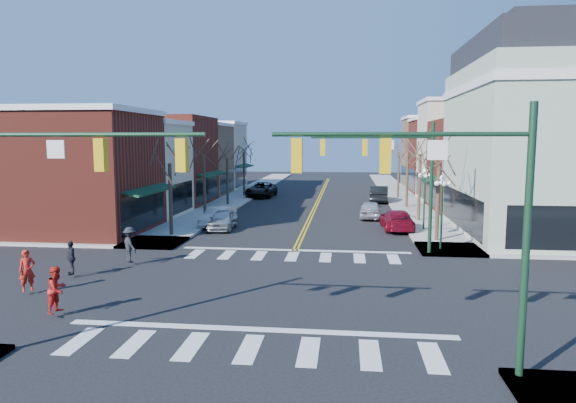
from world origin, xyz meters
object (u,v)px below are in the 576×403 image
(lamppost_midblock, at_px, (425,188))
(car_left_far, at_px, (262,190))
(car_left_mid, at_px, (218,217))
(car_right_near, at_px, (397,220))
(lamppost_corner, at_px, (442,199))
(pedestrian_red_a, at_px, (27,270))
(car_right_mid, at_px, (370,210))
(victorian_corner, at_px, (559,134))
(pedestrian_red_b, at_px, (57,289))
(car_right_far, at_px, (379,194))
(pedestrian_dark_b, at_px, (130,245))
(car_left_near, at_px, (223,220))
(pedestrian_dark_a, at_px, (71,258))

(lamppost_midblock, distance_m, car_left_far, 24.67)
(car_left_mid, height_order, car_right_near, car_right_near)
(lamppost_corner, xyz_separation_m, pedestrian_red_a, (-18.17, -10.30, -1.96))
(car_right_near, bearing_deg, car_right_mid, -75.80)
(victorian_corner, distance_m, pedestrian_red_b, 30.75)
(car_right_far, bearing_deg, lamppost_midblock, 101.30)
(car_right_far, relative_size, pedestrian_red_a, 2.96)
(lamppost_midblock, relative_size, car_right_mid, 1.03)
(car_left_far, xyz_separation_m, pedestrian_red_a, (-3.57, -36.57, 0.18))
(pedestrian_red_b, bearing_deg, lamppost_midblock, -31.13)
(lamppost_corner, relative_size, pedestrian_dark_b, 2.41)
(lamppost_midblock, distance_m, pedestrian_dark_b, 19.93)
(car_left_mid, relative_size, car_right_far, 0.85)
(car_left_near, relative_size, car_left_mid, 0.96)
(victorian_corner, bearing_deg, lamppost_corner, -144.14)
(lamppost_midblock, height_order, pedestrian_red_a, lamppost_midblock)
(car_left_near, relative_size, pedestrian_red_a, 2.40)
(car_left_far, bearing_deg, victorian_corner, -39.18)
(pedestrian_dark_b, bearing_deg, car_right_far, -71.97)
(pedestrian_red_a, relative_size, pedestrian_dark_b, 0.94)
(pedestrian_red_a, bearing_deg, car_right_near, 3.39)
(victorian_corner, relative_size, pedestrian_dark_a, 9.19)
(lamppost_corner, bearing_deg, car_left_mid, 155.07)
(lamppost_midblock, relative_size, car_left_near, 1.07)
(lamppost_corner, bearing_deg, car_left_far, 119.06)
(car_left_mid, bearing_deg, pedestrian_red_b, -86.20)
(car_right_near, height_order, pedestrian_red_b, pedestrian_red_b)
(pedestrian_dark_a, bearing_deg, car_right_far, 117.21)
(car_right_mid, height_order, pedestrian_red_a, pedestrian_red_a)
(car_right_mid, relative_size, pedestrian_red_b, 2.51)
(victorian_corner, bearing_deg, pedestrian_red_b, -141.94)
(lamppost_midblock, bearing_deg, pedestrian_red_a, -137.24)
(lamppost_midblock, relative_size, car_left_far, 0.74)
(lamppost_midblock, xyz_separation_m, car_right_mid, (-3.40, 5.38, -2.25))
(victorian_corner, bearing_deg, car_left_mid, 178.03)
(victorian_corner, height_order, lamppost_midblock, victorian_corner)
(lamppost_midblock, height_order, car_right_far, lamppost_midblock)
(car_left_mid, bearing_deg, car_right_near, 6.13)
(car_left_mid, xyz_separation_m, car_right_near, (12.80, -0.07, 0.01))
(car_left_mid, bearing_deg, victorian_corner, 4.49)
(victorian_corner, bearing_deg, lamppost_midblock, 176.55)
(car_right_mid, height_order, pedestrian_red_b, pedestrian_red_b)
(car_left_mid, bearing_deg, pedestrian_dark_a, -95.94)
(pedestrian_dark_b, bearing_deg, pedestrian_dark_a, 100.64)
(lamppost_midblock, distance_m, car_right_mid, 6.75)
(car_left_mid, relative_size, pedestrian_dark_a, 2.74)
(victorian_corner, bearing_deg, car_left_near, -178.93)
(lamppost_midblock, height_order, car_left_near, lamppost_midblock)
(pedestrian_dark_a, xyz_separation_m, pedestrian_dark_b, (1.70, 2.53, 0.12))
(car_left_near, height_order, car_left_mid, car_left_mid)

